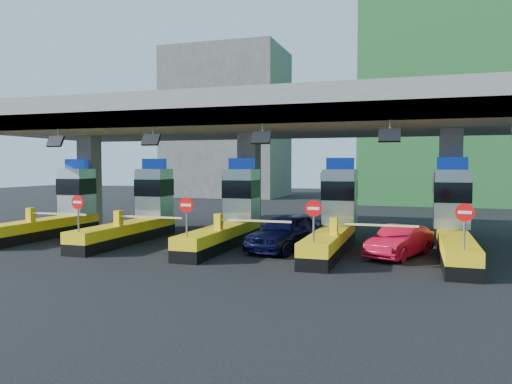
% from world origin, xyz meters
% --- Properties ---
extents(ground, '(120.00, 120.00, 0.00)m').
position_xyz_m(ground, '(0.00, 0.00, 0.00)').
color(ground, black).
rests_on(ground, ground).
extents(toll_canopy, '(28.00, 12.09, 7.00)m').
position_xyz_m(toll_canopy, '(0.00, 2.87, 6.13)').
color(toll_canopy, slate).
rests_on(toll_canopy, ground).
extents(toll_lane_far_left, '(4.43, 8.00, 4.16)m').
position_xyz_m(toll_lane_far_left, '(-10.00, 0.28, 1.40)').
color(toll_lane_far_left, black).
rests_on(toll_lane_far_left, ground).
extents(toll_lane_left, '(4.43, 8.00, 4.16)m').
position_xyz_m(toll_lane_left, '(-5.00, 0.28, 1.40)').
color(toll_lane_left, black).
rests_on(toll_lane_left, ground).
extents(toll_lane_center, '(4.43, 8.00, 4.16)m').
position_xyz_m(toll_lane_center, '(0.00, 0.28, 1.40)').
color(toll_lane_center, black).
rests_on(toll_lane_center, ground).
extents(toll_lane_right, '(4.43, 8.00, 4.16)m').
position_xyz_m(toll_lane_right, '(5.00, 0.28, 1.40)').
color(toll_lane_right, black).
rests_on(toll_lane_right, ground).
extents(toll_lane_far_right, '(4.43, 8.00, 4.16)m').
position_xyz_m(toll_lane_far_right, '(10.00, 0.28, 1.40)').
color(toll_lane_far_right, black).
rests_on(toll_lane_far_right, ground).
extents(bg_building_scaffold, '(18.00, 12.00, 28.00)m').
position_xyz_m(bg_building_scaffold, '(12.00, 32.00, 14.00)').
color(bg_building_scaffold, '#1E5926').
rests_on(bg_building_scaffold, ground).
extents(bg_building_concrete, '(14.00, 10.00, 18.00)m').
position_xyz_m(bg_building_concrete, '(-14.00, 36.00, 9.00)').
color(bg_building_concrete, '#4C4C49').
rests_on(bg_building_concrete, ground).
extents(van, '(3.11, 5.15, 1.64)m').
position_xyz_m(van, '(2.98, -0.69, 0.82)').
color(van, black).
rests_on(van, ground).
extents(red_car, '(2.77, 4.20, 1.31)m').
position_xyz_m(red_car, '(7.87, -0.91, 0.65)').
color(red_car, '#BA0E28').
rests_on(red_car, ground).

